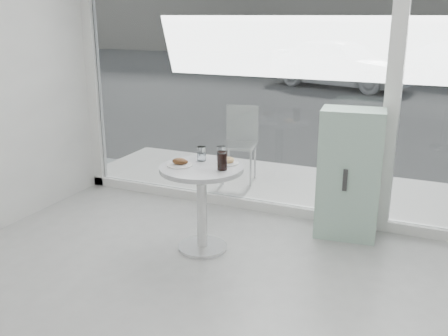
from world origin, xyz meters
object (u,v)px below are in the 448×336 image
at_px(plate_fritter, 180,163).
at_px(plate_donut, 228,161).
at_px(main_table, 202,191).
at_px(cola_glass, 222,161).
at_px(water_tumbler_a, 201,154).
at_px(water_tumbler_b, 221,154).
at_px(mint_cabinet, 349,174).
at_px(car_white, 340,63).
at_px(patio_chair, 241,139).

height_order(plate_fritter, plate_donut, plate_fritter).
bearing_deg(main_table, cola_glass, -4.34).
distance_m(plate_donut, water_tumbler_a, 0.25).
bearing_deg(water_tumbler_b, mint_cabinet, 29.69).
relative_size(car_white, water_tumbler_b, 31.66).
bearing_deg(car_white, plate_donut, -154.66).
bearing_deg(mint_cabinet, water_tumbler_a, -157.50).
xyz_separation_m(patio_chair, car_white, (-0.65, 9.13, 0.14)).
relative_size(water_tumbler_a, cola_glass, 0.81).
xyz_separation_m(patio_chair, cola_glass, (0.58, -1.84, 0.28)).
height_order(patio_chair, cola_glass, patio_chair).
bearing_deg(patio_chair, water_tumbler_a, -91.59).
bearing_deg(patio_chair, main_table, -90.11).
xyz_separation_m(main_table, car_white, (-1.02, 10.95, 0.15)).
distance_m(mint_cabinet, water_tumbler_a, 1.38).
height_order(plate_fritter, water_tumbler_b, water_tumbler_b).
distance_m(car_white, cola_glass, 11.04).
xyz_separation_m(car_white, cola_glass, (1.23, -10.97, 0.14)).
height_order(patio_chair, water_tumbler_a, patio_chair).
distance_m(patio_chair, water_tumbler_a, 1.71).
bearing_deg(cola_glass, mint_cabinet, 42.68).
xyz_separation_m(patio_chair, water_tumbler_a, (0.30, -1.66, 0.26)).
bearing_deg(water_tumbler_b, car_white, 95.88).
relative_size(mint_cabinet, car_white, 0.29).
height_order(car_white, water_tumbler_b, car_white).
height_order(water_tumbler_a, water_tumbler_b, water_tumbler_b).
bearing_deg(cola_glass, car_white, 96.37).
bearing_deg(mint_cabinet, water_tumbler_b, -156.97).
bearing_deg(cola_glass, plate_donut, 99.74).
distance_m(plate_fritter, plate_donut, 0.41).
height_order(plate_donut, cola_glass, cola_glass).
distance_m(mint_cabinet, patio_chair, 1.79).
relative_size(plate_fritter, cola_glass, 1.37).
distance_m(main_table, water_tumbler_b, 0.37).
relative_size(car_white, plate_fritter, 19.08).
distance_m(patio_chair, plate_fritter, 1.90).
bearing_deg(cola_glass, patio_chair, 107.41).
bearing_deg(cola_glass, water_tumbler_a, 147.83).
xyz_separation_m(patio_chair, plate_donut, (0.54, -1.65, 0.22)).
xyz_separation_m(mint_cabinet, plate_donut, (-0.94, -0.65, 0.18)).
height_order(water_tumbler_a, cola_glass, cola_glass).
bearing_deg(patio_chair, car_white, 82.32).
height_order(water_tumbler_b, cola_glass, cola_glass).
bearing_deg(water_tumbler_a, water_tumbler_b, 25.54).
xyz_separation_m(plate_fritter, water_tumbler_a, (0.10, 0.22, 0.03)).
bearing_deg(patio_chair, cola_glass, -84.34).
bearing_deg(main_table, water_tumbler_b, 71.25).
relative_size(main_table, plate_donut, 3.85).
bearing_deg(plate_fritter, plate_donut, 33.21).
bearing_deg(mint_cabinet, cola_glass, -143.97).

